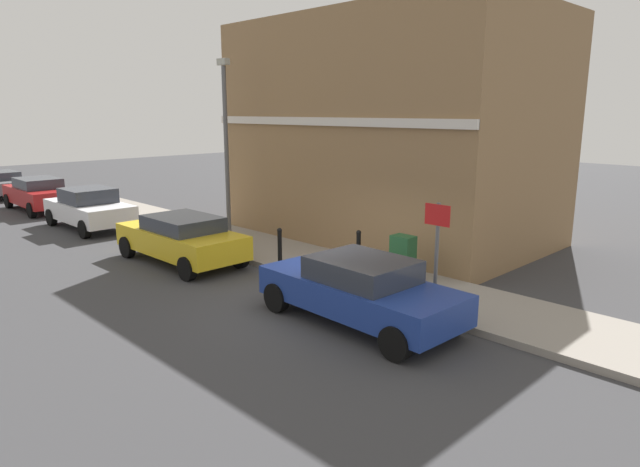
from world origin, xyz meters
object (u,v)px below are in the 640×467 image
car_blue (360,289)px  car_white (89,208)px  street_sign (437,241)px  car_red (38,193)px  bollard_far_kerb (280,245)px  utility_cabinet (403,260)px  car_yellow (181,238)px  bollard_near_cabinet (358,248)px  car_grey (0,183)px  lamppost (226,141)px

car_blue → car_white: (-0.04, 13.25, 0.03)m
car_white → street_sign: (1.42, -14.13, 0.90)m
car_red → bollard_far_kerb: 14.51m
car_red → utility_cabinet: 17.86m
utility_cabinet → car_yellow: bearing=115.0°
car_yellow → utility_cabinet: car_yellow is taller
car_red → bollard_far_kerb: (1.42, -14.44, -0.05)m
car_white → utility_cabinet: 12.67m
car_yellow → street_sign: size_ratio=1.91×
utility_cabinet → car_white: bearing=101.8°
car_white → bollard_near_cabinet: size_ratio=4.01×
bollard_far_kerb → street_sign: (0.04, -4.95, 0.96)m
car_blue → bollard_far_kerb: size_ratio=4.29×
car_grey → bollard_near_cabinet: size_ratio=3.89×
car_red → bollard_far_kerb: size_ratio=4.19×
car_blue → bollard_near_cabinet: 3.56m
car_white → car_grey: car_white is taller
bollard_far_kerb → utility_cabinet: bearing=-69.5°
utility_cabinet → bollard_near_cabinet: size_ratio=1.11×
bollard_far_kerb → street_sign: bearing=-89.6°
car_red → street_sign: bearing=-174.7°
car_red → street_sign: (1.46, -19.38, 0.90)m
utility_cabinet → car_grey: bearing=96.5°
car_yellow → car_grey: (0.04, 17.40, -0.04)m
car_yellow → bollard_near_cabinet: car_yellow is taller
car_yellow → car_white: bearing=-1.5°
car_blue → car_grey: 24.03m
car_yellow → car_red: (0.07, 11.87, 0.02)m
utility_cabinet → bollard_far_kerb: 3.44m
car_red → bollard_near_cabinet: size_ratio=4.19×
bollard_far_kerb → street_sign: 5.04m
car_red → bollard_near_cabinet: 16.36m
car_red → car_yellow: bearing=-179.3°
car_yellow → car_blue: bearing=-179.3°
car_blue → utility_cabinet: size_ratio=3.88×
car_red → street_sign: size_ratio=1.89×
car_red → utility_cabinet: (2.63, -17.66, -0.08)m
bollard_near_cabinet → bollard_far_kerb: size_ratio=1.00×
lamppost → utility_cabinet: bearing=-88.8°
car_red → bollard_near_cabinet: (2.73, -16.13, -0.05)m
car_blue → bollard_near_cabinet: size_ratio=4.29×
car_blue → street_sign: bearing=-120.9°
bollard_near_cabinet → street_sign: (-1.27, -3.26, 0.96)m
car_yellow → car_grey: 17.40m
car_white → bollard_near_cabinet: 11.20m
car_white → street_sign: street_sign is taller
street_sign → lamppost: size_ratio=0.40×
car_blue → lamppost: size_ratio=0.78×
utility_cabinet → lamppost: 7.53m
car_red → bollard_near_cabinet: bearing=-169.4°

